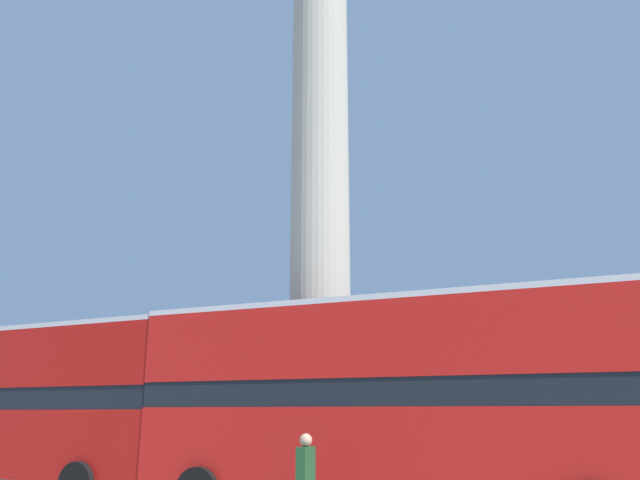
{
  "coord_description": "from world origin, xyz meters",
  "views": [
    {
      "loc": [
        8.27,
        -16.78,
        2.11
      ],
      "look_at": [
        0.0,
        0.0,
        7.27
      ],
      "focal_mm": 35.0,
      "sensor_mm": 36.0,
      "label": 1
    }
  ],
  "objects_px": {
    "street_lamp": "(193,382)",
    "pedestrian_near_lamp": "(306,478)",
    "monument_column": "(320,212)",
    "bus_b": "(388,396)",
    "bus_a": "(14,401)"
  },
  "relations": [
    {
      "from": "bus_b",
      "to": "pedestrian_near_lamp",
      "type": "xyz_separation_m",
      "value": [
        -0.73,
        -2.32,
        -1.45
      ]
    },
    {
      "from": "street_lamp",
      "to": "pedestrian_near_lamp",
      "type": "relative_size",
      "value": 2.88
    },
    {
      "from": "monument_column",
      "to": "bus_a",
      "type": "xyz_separation_m",
      "value": [
        -7.53,
        -4.3,
        -5.79
      ]
    },
    {
      "from": "bus_b",
      "to": "street_lamp",
      "type": "relative_size",
      "value": 2.18
    },
    {
      "from": "street_lamp",
      "to": "pedestrian_near_lamp",
      "type": "bearing_deg",
      "value": -37.54
    },
    {
      "from": "pedestrian_near_lamp",
      "to": "bus_a",
      "type": "bearing_deg",
      "value": -103.95
    },
    {
      "from": "street_lamp",
      "to": "pedestrian_near_lamp",
      "type": "xyz_separation_m",
      "value": [
        6.27,
        -4.82,
        -1.96
      ]
    },
    {
      "from": "bus_b",
      "to": "pedestrian_near_lamp",
      "type": "distance_m",
      "value": 2.83
    },
    {
      "from": "monument_column",
      "to": "street_lamp",
      "type": "bearing_deg",
      "value": -155.53
    },
    {
      "from": "bus_a",
      "to": "pedestrian_near_lamp",
      "type": "relative_size",
      "value": 6.65
    },
    {
      "from": "monument_column",
      "to": "street_lamp",
      "type": "distance_m",
      "value": 6.45
    },
    {
      "from": "monument_column",
      "to": "bus_b",
      "type": "bearing_deg",
      "value": -48.5
    },
    {
      "from": "monument_column",
      "to": "bus_b",
      "type": "height_order",
      "value": "monument_column"
    },
    {
      "from": "pedestrian_near_lamp",
      "to": "street_lamp",
      "type": "bearing_deg",
      "value": -130.22
    },
    {
      "from": "bus_a",
      "to": "bus_b",
      "type": "relative_size",
      "value": 1.06
    }
  ]
}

